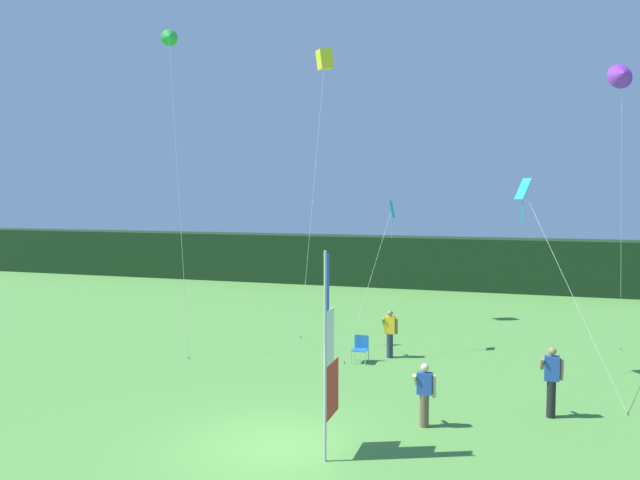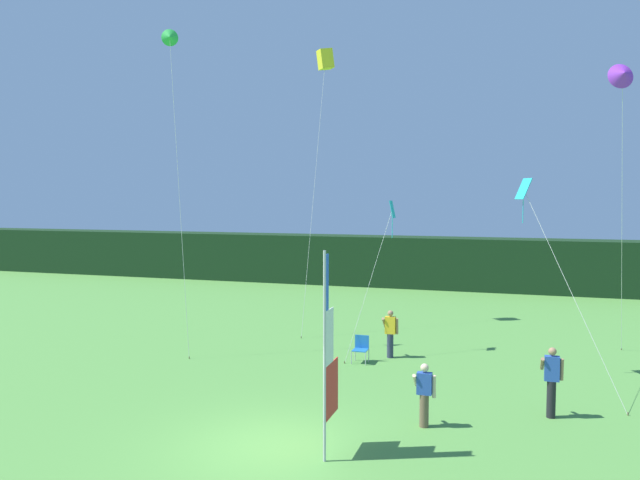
% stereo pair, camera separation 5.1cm
% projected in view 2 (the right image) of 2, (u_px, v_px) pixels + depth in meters
% --- Properties ---
extents(ground_plane, '(120.00, 120.00, 0.00)m').
position_uv_depth(ground_plane, '(269.00, 447.00, 13.87)').
color(ground_plane, '#518E3D').
extents(distant_treeline, '(80.00, 2.40, 3.07)m').
position_uv_depth(distant_treeline, '(427.00, 262.00, 38.01)').
color(distant_treeline, black).
rests_on(distant_treeline, ground).
extents(banner_flag, '(0.06, 1.03, 4.45)m').
position_uv_depth(banner_flag, '(329.00, 358.00, 13.25)').
color(banner_flag, '#B7B7BC').
rests_on(banner_flag, ground).
extents(person_near_banner, '(0.55, 0.48, 1.65)m').
position_uv_depth(person_near_banner, '(390.00, 332.00, 21.48)').
color(person_near_banner, '#2D334C').
rests_on(person_near_banner, ground).
extents(person_mid_field, '(0.55, 0.48, 1.79)m').
position_uv_depth(person_mid_field, '(552.00, 380.00, 15.65)').
color(person_mid_field, black).
rests_on(person_mid_field, ground).
extents(person_far_left, '(0.55, 0.48, 1.55)m').
position_uv_depth(person_far_left, '(424.00, 393.00, 15.03)').
color(person_far_left, brown).
rests_on(person_far_left, ground).
extents(folding_chair, '(0.51, 0.51, 0.89)m').
position_uv_depth(folding_chair, '(361.00, 347.00, 20.92)').
color(folding_chair, '#BCBCC1').
rests_on(folding_chair, ground).
extents(kite_yellow_box_0, '(0.85, 3.67, 11.87)m').
position_uv_depth(kite_yellow_box_0, '(325.00, 60.00, 26.71)').
color(kite_yellow_box_0, brown).
rests_on(kite_yellow_box_0, ground).
extents(kite_cyan_diamond_1, '(2.90, 3.19, 6.12)m').
position_uv_depth(kite_cyan_diamond_1, '(529.00, 203.00, 18.77)').
color(kite_cyan_diamond_1, brown).
rests_on(kite_cyan_diamond_1, ground).
extents(kite_purple_delta_2, '(1.05, 2.47, 9.93)m').
position_uv_depth(kite_purple_delta_2, '(623.00, 75.00, 20.09)').
color(kite_purple_delta_2, brown).
rests_on(kite_purple_delta_2, ground).
extents(kite_cyan_diamond_3, '(1.26, 2.35, 5.41)m').
position_uv_depth(kite_cyan_diamond_3, '(389.00, 220.00, 21.97)').
color(kite_cyan_diamond_3, brown).
rests_on(kite_cyan_diamond_3, ground).
extents(kite_green_delta_4, '(1.44, 1.19, 11.42)m').
position_uv_depth(kite_green_delta_4, '(170.00, 41.00, 21.80)').
color(kite_green_delta_4, brown).
rests_on(kite_green_delta_4, ground).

